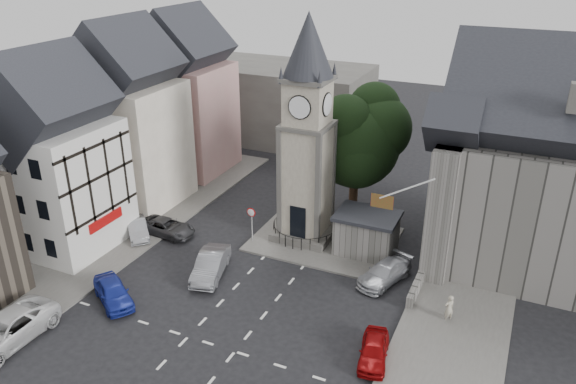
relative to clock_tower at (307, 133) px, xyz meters
The scene contains 24 objects.
ground 11.39m from the clock_tower, 90.00° to the right, with size 120.00×120.00×0.00m, color black.
pavement_west 15.00m from the clock_tower, behind, with size 6.00×30.00×0.14m, color #595651.
pavement_east 14.45m from the clock_tower, ahead, with size 6.00×26.00×0.14m, color #595651.
central_island 8.18m from the clock_tower, ahead, with size 10.00×8.00×0.16m, color #595651.
road_markings 15.74m from the clock_tower, 90.00° to the right, with size 20.00×8.00×0.01m, color silver.
clock_tower is the anchor object (origin of this frame).
stone_shelter 8.15m from the clock_tower, ahead, with size 4.30×3.30×3.08m.
town_tree 5.51m from the clock_tower, 68.23° to the left, with size 7.20×7.20×10.80m.
warning_sign_post 7.34m from the clock_tower, 141.37° to the right, with size 0.70×0.19×2.85m.
terrace_pink 17.51m from the clock_tower, 152.68° to the left, with size 8.10×7.60×12.80m.
terrace_cream 15.58m from the clock_tower, behind, with size 8.10×7.60×12.80m.
terrace_tudor 17.55m from the clock_tower, 152.73° to the right, with size 8.10×7.60×12.00m.
backdrop_west 23.69m from the clock_tower, 120.95° to the left, with size 20.00×10.00×8.00m, color #4C4944.
east_building 15.99m from the clock_tower, 10.92° to the left, with size 14.40×11.40×12.60m.
east_boundary_wall 12.15m from the clock_tower, 12.32° to the left, with size 0.40×16.00×0.90m, color #575550.
flagpole 9.01m from the clock_tower, 26.52° to the right, with size 3.68×0.10×2.74m.
car_west_blue 16.39m from the clock_tower, 120.86° to the right, with size 1.67×4.15×1.41m, color navy.
car_west_silver 14.66m from the clock_tower, 155.84° to the right, with size 1.35×3.87×1.28m, color #94979C.
car_west_grey 12.86m from the clock_tower, 157.15° to the right, with size 2.04×4.42×1.23m, color #313134.
car_island_silver 11.11m from the clock_tower, 116.05° to the right, with size 1.64×4.70×1.55m, color gray.
car_island_east 10.82m from the clock_tower, 26.51° to the right, with size 1.81×4.46×1.29m, color #A3A5AB.
car_east_red 15.79m from the clock_tower, 52.28° to the right, with size 1.45×3.61×1.23m, color maroon.
van_sw_white 21.97m from the clock_tower, 119.76° to the right, with size 2.73×5.92×1.65m, color silver.
pedestrian 14.85m from the clock_tower, 27.52° to the right, with size 0.64×0.42×1.75m, color #B6AD96.
Camera 1 is at (14.07, -26.21, 20.42)m, focal length 35.00 mm.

